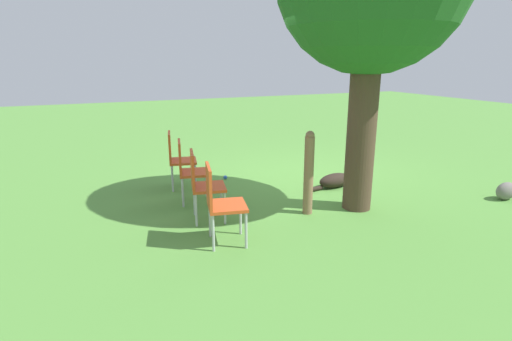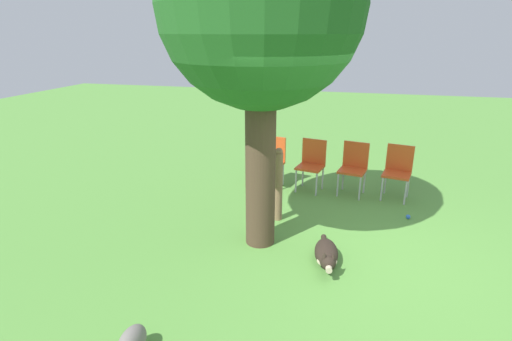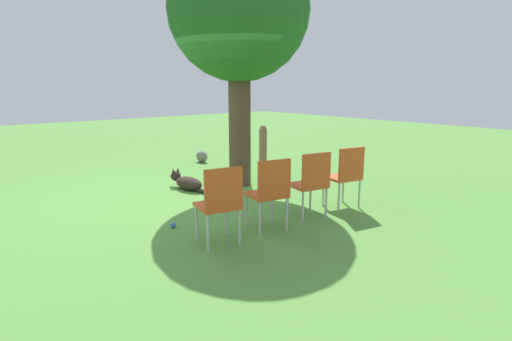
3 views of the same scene
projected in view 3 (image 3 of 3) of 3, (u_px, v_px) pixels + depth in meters
name	position (u px, v px, depth m)	size (l,w,h in m)	color
ground_plane	(178.00, 195.00, 6.56)	(30.00, 30.00, 0.00)	#56933D
oak_tree	(239.00, 12.00, 6.65)	(2.38, 2.38, 4.19)	#4C3828
dog	(187.00, 182.00, 6.91)	(1.06, 0.37, 0.33)	#2D231C
fence_post	(263.00, 160.00, 6.54)	(0.13, 0.13, 1.13)	#846647
red_chair_0	(220.00, 201.00, 4.41)	(0.50, 0.52, 0.91)	#D14C1E
red_chair_1	(270.00, 190.00, 4.86)	(0.50, 0.52, 0.91)	#D14C1E
red_chair_2	(311.00, 181.00, 5.31)	(0.50, 0.52, 0.91)	#D14C1E
red_chair_3	(346.00, 173.00, 5.77)	(0.50, 0.52, 0.91)	#D14C1E
tennis_ball	(173.00, 225.00, 5.06)	(0.07, 0.07, 0.07)	blue
garden_rock	(202.00, 157.00, 9.31)	(0.36, 0.20, 0.27)	slate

